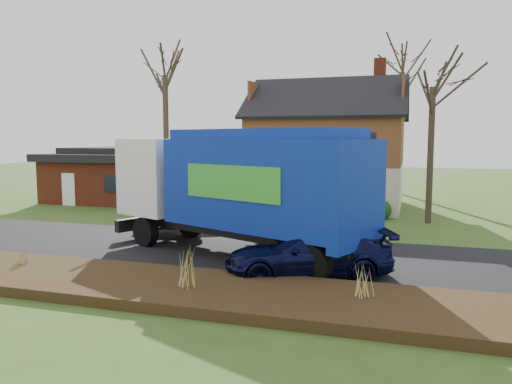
% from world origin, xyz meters
% --- Properties ---
extents(ground, '(120.00, 120.00, 0.00)m').
position_xyz_m(ground, '(0.00, 0.00, 0.00)').
color(ground, '#35501A').
rests_on(ground, ground).
extents(road, '(80.00, 7.00, 0.02)m').
position_xyz_m(road, '(0.00, 0.00, 0.01)').
color(road, black).
rests_on(road, ground).
extents(mulch_verge, '(80.00, 3.50, 0.30)m').
position_xyz_m(mulch_verge, '(0.00, -5.30, 0.15)').
color(mulch_verge, black).
rests_on(mulch_verge, ground).
extents(main_house, '(12.95, 8.95, 9.26)m').
position_xyz_m(main_house, '(1.49, 13.91, 4.03)').
color(main_house, beige).
rests_on(main_house, ground).
extents(ranch_house, '(9.80, 8.20, 3.70)m').
position_xyz_m(ranch_house, '(-12.00, 13.00, 1.81)').
color(ranch_house, maroon).
rests_on(ranch_house, ground).
extents(garbage_truck, '(11.14, 6.84, 4.65)m').
position_xyz_m(garbage_truck, '(1.09, -0.49, 2.68)').
color(garbage_truck, black).
rests_on(garbage_truck, ground).
extents(silver_sedan, '(4.73, 2.66, 1.47)m').
position_xyz_m(silver_sedan, '(-3.33, 4.24, 0.74)').
color(silver_sedan, '#999CA1').
rests_on(silver_sedan, ground).
extents(navy_wagon, '(5.64, 4.02, 1.52)m').
position_xyz_m(navy_wagon, '(4.11, -2.53, 0.76)').
color(navy_wagon, black).
rests_on(navy_wagon, ground).
extents(tree_front_west, '(3.78, 3.78, 11.23)m').
position_xyz_m(tree_front_west, '(-7.16, 9.69, 9.25)').
color(tree_front_west, '#413427').
rests_on(tree_front_west, ground).
extents(tree_front_east, '(3.54, 3.54, 9.84)m').
position_xyz_m(tree_front_east, '(7.98, 9.16, 8.00)').
color(tree_front_east, '#382C21').
rests_on(tree_front_east, ground).
extents(tree_back, '(4.02, 4.02, 12.74)m').
position_xyz_m(tree_back, '(6.16, 22.93, 10.62)').
color(tree_back, '#413527').
rests_on(tree_back, ground).
extents(grass_clump_west, '(0.33, 0.27, 0.88)m').
position_xyz_m(grass_clump_west, '(-4.81, -4.81, 0.74)').
color(grass_clump_west, tan).
rests_on(grass_clump_west, mulch_verge).
extents(grass_clump_mid, '(0.37, 0.31, 1.04)m').
position_xyz_m(grass_clump_mid, '(1.36, -5.53, 0.82)').
color(grass_clump_mid, tan).
rests_on(grass_clump_mid, mulch_verge).
extents(grass_clump_east, '(0.35, 0.29, 0.88)m').
position_xyz_m(grass_clump_east, '(6.06, -4.98, 0.74)').
color(grass_clump_east, tan).
rests_on(grass_clump_east, mulch_verge).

